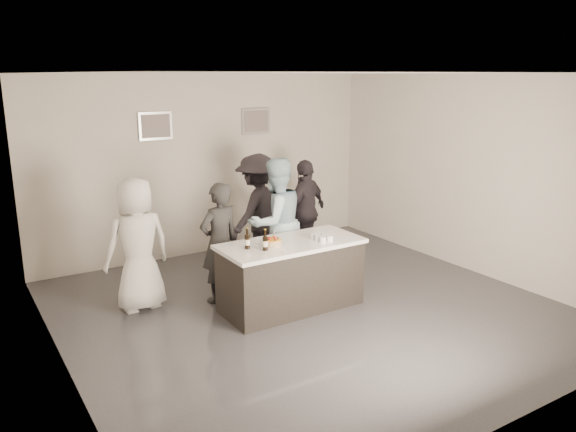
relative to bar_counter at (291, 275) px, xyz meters
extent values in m
plane|color=#3D3D42|center=(0.16, -0.17, -0.45)|extent=(6.00, 6.00, 0.00)
plane|color=white|center=(0.16, -0.17, 2.55)|extent=(6.00, 6.00, 0.00)
cube|color=beige|center=(0.16, 2.83, 1.05)|extent=(6.00, 0.04, 3.00)
cube|color=beige|center=(0.16, -3.17, 1.05)|extent=(6.00, 0.04, 3.00)
cube|color=beige|center=(-2.84, -0.17, 1.05)|extent=(0.04, 6.00, 3.00)
cube|color=beige|center=(3.16, -0.17, 1.05)|extent=(0.04, 6.00, 3.00)
cube|color=#B2B2B7|center=(-0.74, 2.80, 1.75)|extent=(0.54, 0.04, 0.44)
cube|color=#B2B2B7|center=(1.06, 2.80, 1.75)|extent=(0.54, 0.04, 0.44)
cube|color=white|center=(0.00, 0.00, 0.00)|extent=(1.86, 0.86, 0.90)
cylinder|color=orange|center=(-0.29, -0.02, 0.49)|extent=(0.24, 0.24, 0.08)
cylinder|color=black|center=(-0.61, 0.05, 0.58)|extent=(0.07, 0.07, 0.26)
cylinder|color=black|center=(-0.45, -0.12, 0.58)|extent=(0.07, 0.07, 0.26)
cube|color=orange|center=(0.38, -0.14, 0.49)|extent=(0.19, 0.30, 0.08)
cube|color=pink|center=(-0.27, -0.35, 0.45)|extent=(0.24, 0.08, 0.01)
imported|color=#252525|center=(-0.67, 0.72, 0.36)|extent=(0.65, 0.49, 1.63)
imported|color=#ACD0E2|center=(0.29, 0.85, 0.48)|extent=(0.97, 0.79, 1.86)
imported|color=silver|center=(-1.67, 1.03, 0.42)|extent=(0.89, 0.61, 1.74)
imported|color=#2E2930|center=(1.25, 1.51, 0.39)|extent=(1.06, 0.76, 1.67)
imported|color=#252228|center=(0.44, 1.66, 0.45)|extent=(1.34, 1.13, 1.80)
camera|label=1|loc=(-3.71, -5.80, 2.54)|focal=35.00mm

